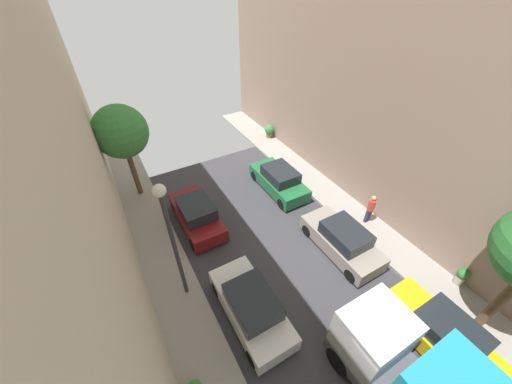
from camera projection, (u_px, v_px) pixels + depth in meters
sidewalk_right at (474, 316)px, 11.39m from camera, size 2.00×44.00×0.15m
parked_car_left_3 at (251, 306)px, 11.03m from camera, size 1.78×4.20×1.57m
parked_car_left_4 at (197, 214)px, 15.00m from camera, size 1.78×4.20×1.57m
parked_car_right_2 at (442, 335)px, 10.19m from camera, size 1.78×4.20×1.57m
parked_car_right_3 at (342, 240)px, 13.63m from camera, size 1.78×4.20×1.57m
parked_car_right_4 at (279, 180)px, 17.30m from camera, size 1.78×4.20×1.57m
pedestrian at (371, 208)px, 14.85m from camera, size 0.40×0.36×1.72m
street_tree_0 at (121, 132)px, 14.74m from camera, size 2.80×2.80×5.46m
potted_plant_0 at (269, 130)px, 22.28m from camera, size 0.72×0.72×1.03m
potted_plant_2 at (462, 276)px, 12.19m from camera, size 0.47×0.47×0.86m
lamp_post at (170, 230)px, 9.80m from camera, size 0.44×0.44×5.73m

